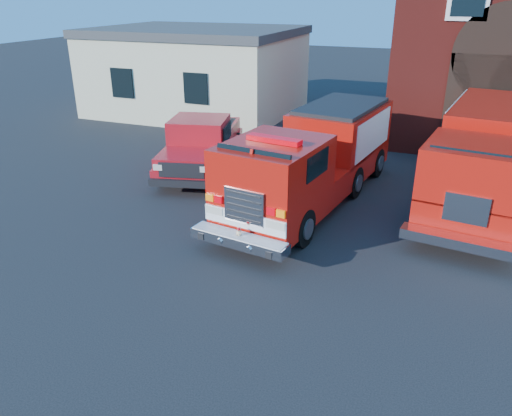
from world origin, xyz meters
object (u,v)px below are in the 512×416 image
at_px(secondary_truck, 488,155).
at_px(side_building, 198,70).
at_px(fire_engine, 314,158).
at_px(pickup_truck, 202,144).

bearing_deg(secondary_truck, side_building, 149.68).
bearing_deg(fire_engine, pickup_truck, 161.77).
xyz_separation_m(side_building, fire_engine, (9.33, -10.20, -0.81)).
relative_size(pickup_truck, secondary_truck, 0.70).
height_order(pickup_truck, secondary_truck, secondary_truck).
distance_m(fire_engine, secondary_truck, 5.25).
xyz_separation_m(fire_engine, pickup_truck, (-4.67, 1.54, -0.47)).
height_order(fire_engine, secondary_truck, secondary_truck).
xyz_separation_m(pickup_truck, secondary_truck, (9.58, 0.33, 0.61)).
bearing_deg(side_building, pickup_truck, -61.70).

